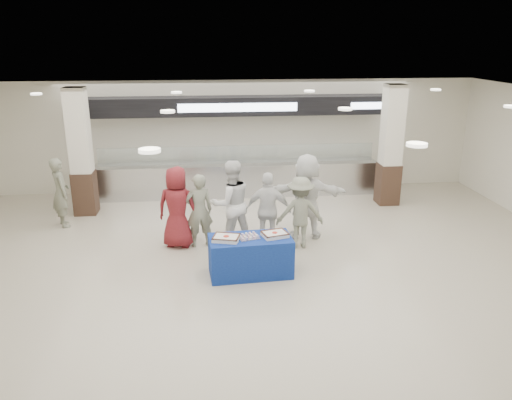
{
  "coord_description": "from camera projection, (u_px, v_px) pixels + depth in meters",
  "views": [
    {
      "loc": [
        -0.9,
        -8.37,
        4.33
      ],
      "look_at": [
        0.13,
        1.6,
        1.06
      ],
      "focal_mm": 35.0,
      "sensor_mm": 36.0,
      "label": 1
    }
  ],
  "objects": [
    {
      "name": "chef_tall",
      "position": [
        231.0,
        203.0,
        10.68
      ],
      "size": [
        1.09,
        0.95,
        1.89
      ],
      "primitive_type": "imported",
      "rotation": [
        0.0,
        0.0,
        3.44
      ],
      "color": "white",
      "rests_on": "ground"
    },
    {
      "name": "sheet_cake_right",
      "position": [
        275.0,
        234.0,
        9.41
      ],
      "size": [
        0.53,
        0.46,
        0.1
      ],
      "color": "white",
      "rests_on": "display_table"
    },
    {
      "name": "soldier_b",
      "position": [
        300.0,
        212.0,
        10.62
      ],
      "size": [
        1.04,
        0.64,
        1.57
      ],
      "primitive_type": "imported",
      "rotation": [
        0.0,
        0.0,
        3.09
      ],
      "color": "slate",
      "rests_on": "ground"
    },
    {
      "name": "sheet_cake_left",
      "position": [
        226.0,
        238.0,
        9.24
      ],
      "size": [
        0.55,
        0.48,
        0.1
      ],
      "color": "white",
      "rests_on": "display_table"
    },
    {
      "name": "civilian_maroon",
      "position": [
        177.0,
        207.0,
        10.62
      ],
      "size": [
        0.98,
        0.76,
        1.78
      ],
      "primitive_type": "imported",
      "rotation": [
        0.0,
        0.0,
        2.89
      ],
      "color": "maroon",
      "rests_on": "ground"
    },
    {
      "name": "chef_short",
      "position": [
        268.0,
        210.0,
        10.59
      ],
      "size": [
        1.04,
        0.59,
        1.66
      ],
      "primitive_type": "imported",
      "rotation": [
        0.0,
        0.0,
        2.94
      ],
      "color": "white",
      "rests_on": "ground"
    },
    {
      "name": "column_right",
      "position": [
        391.0,
        148.0,
        13.23
      ],
      "size": [
        0.55,
        0.55,
        3.2
      ],
      "color": "#322016",
      "rests_on": "ground"
    },
    {
      "name": "civilian_white",
      "position": [
        306.0,
        196.0,
        11.1
      ],
      "size": [
        1.87,
        0.84,
        1.94
      ],
      "primitive_type": "imported",
      "rotation": [
        0.0,
        0.0,
        2.99
      ],
      "color": "white",
      "rests_on": "ground"
    },
    {
      "name": "soldier_a",
      "position": [
        199.0,
        211.0,
        10.65
      ],
      "size": [
        0.66,
        0.5,
        1.62
      ],
      "primitive_type": "imported",
      "rotation": [
        0.0,
        0.0,
        3.35
      ],
      "color": "slate",
      "rests_on": "ground"
    },
    {
      "name": "display_table",
      "position": [
        250.0,
        256.0,
        9.48
      ],
      "size": [
        1.6,
        0.88,
        0.75
      ],
      "primitive_type": "cube",
      "rotation": [
        0.0,
        0.0,
        0.07
      ],
      "color": "navy",
      "rests_on": "ground"
    },
    {
      "name": "soldier_bg",
      "position": [
        61.0,
        192.0,
        11.81
      ],
      "size": [
        0.63,
        0.73,
        1.67
      ],
      "primitive_type": "imported",
      "rotation": [
        0.0,
        0.0,
        2.04
      ],
      "color": "slate",
      "rests_on": "ground"
    },
    {
      "name": "ground",
      "position": [
        258.0,
        280.0,
        9.35
      ],
      "size": [
        14.0,
        14.0,
        0.0
      ],
      "primitive_type": "plane",
      "color": "beige",
      "rests_on": "ground"
    },
    {
      "name": "serving_line",
      "position": [
        238.0,
        155.0,
        14.09
      ],
      "size": [
        8.7,
        0.85,
        2.8
      ],
      "color": "silver",
      "rests_on": "ground"
    },
    {
      "name": "cupcake_tray",
      "position": [
        248.0,
        236.0,
        9.34
      ],
      "size": [
        0.44,
        0.38,
        0.06
      ],
      "color": "#A9A9AE",
      "rests_on": "display_table"
    },
    {
      "name": "column_left",
      "position": [
        81.0,
        155.0,
        12.46
      ],
      "size": [
        0.55,
        0.55,
        3.2
      ],
      "color": "#322016",
      "rests_on": "ground"
    }
  ]
}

